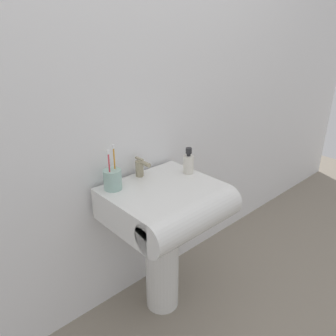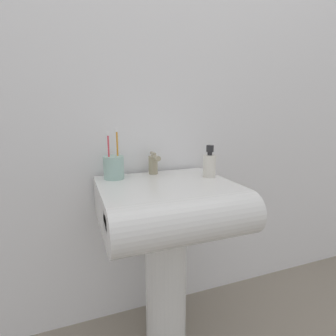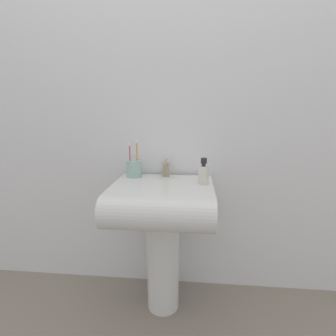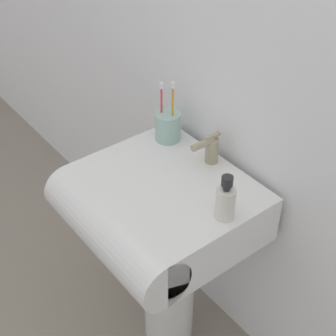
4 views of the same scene
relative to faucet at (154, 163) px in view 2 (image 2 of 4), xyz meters
name	(u,v)px [view 2 (image 2 of 4)]	position (x,y,z in m)	size (l,w,h in m)	color
wall_back	(146,73)	(0.00, 0.09, 0.40)	(5.00, 0.05, 2.40)	white
sink_pedestal	(166,282)	(0.00, -0.16, -0.50)	(0.18, 0.18, 0.58)	white
sink_basin	(171,206)	(0.00, -0.22, -0.13)	(0.53, 0.50, 0.16)	white
faucet	(154,163)	(0.00, 0.00, 0.00)	(0.04, 0.11, 0.10)	tan
toothbrush_cup	(114,167)	(-0.19, -0.02, 0.00)	(0.09, 0.09, 0.22)	#99BFB2
soap_bottle	(209,164)	(0.21, -0.13, 0.00)	(0.06, 0.06, 0.14)	silver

